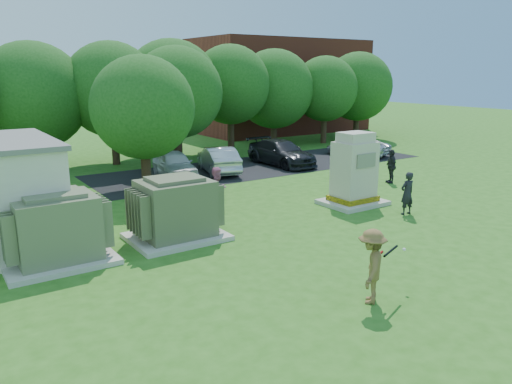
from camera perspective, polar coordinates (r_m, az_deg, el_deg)
ground at (r=14.57m, az=8.91°, el=-8.09°), size 120.00×120.00×0.00m
brick_building at (r=45.88m, az=2.67°, el=12.01°), size 15.00×8.00×8.00m
parking_strip at (r=28.97m, az=0.99°, el=3.05°), size 20.00×6.00×0.01m
transformer_left at (r=15.26m, az=-21.88°, el=-4.08°), size 3.00×2.40×2.07m
transformer_right at (r=16.35m, az=-9.16°, el=-2.08°), size 3.00×2.40×2.07m
generator_cabinet at (r=20.68m, az=11.14°, el=2.11°), size 2.44×2.00×2.97m
picnic_table at (r=20.62m, az=-8.34°, el=-0.13°), size 1.83×1.37×0.78m
batter at (r=12.14m, az=13.05°, el=-8.27°), size 1.33×1.26×1.81m
person_by_generator at (r=19.80m, az=16.89°, el=-0.15°), size 0.64×0.45×1.65m
person_at_picnic at (r=19.19m, az=-4.39°, el=0.21°), size 1.06×0.95×1.80m
person_walking_right at (r=25.21m, az=15.18°, el=2.86°), size 0.78×1.05×1.65m
car_white at (r=25.97m, az=-9.31°, el=3.16°), size 2.29×4.26×1.38m
car_silver_a at (r=26.94m, az=-4.33°, el=3.71°), size 2.58×4.51×1.41m
car_dark at (r=29.11m, az=2.90°, el=4.51°), size 2.09×4.98×1.44m
car_silver_b at (r=32.96m, az=11.53°, el=5.08°), size 3.09×4.49×1.14m
batting_equipment at (r=12.49m, az=15.18°, el=-6.54°), size 1.26×0.47×0.28m
tree_row at (r=30.44m, az=-12.86°, el=11.10°), size 41.30×13.30×7.30m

